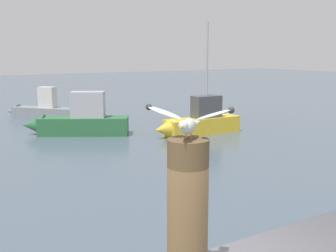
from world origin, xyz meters
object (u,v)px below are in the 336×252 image
(boat_green, at_px, (77,121))
(boat_yellow, at_px, (198,122))
(mooring_post, at_px, (188,215))
(seagull, at_px, (188,121))
(boat_grey, at_px, (40,110))

(boat_green, relative_size, boat_yellow, 0.91)
(mooring_post, relative_size, boat_green, 0.26)
(seagull, relative_size, boat_grey, 0.15)
(boat_green, bearing_deg, mooring_post, -106.83)
(boat_green, distance_m, boat_grey, 4.98)
(mooring_post, height_order, boat_green, mooring_post)
(mooring_post, distance_m, boat_green, 14.32)
(seagull, xyz_separation_m, boat_yellow, (8.22, 11.11, -2.29))
(seagull, xyz_separation_m, boat_green, (4.12, 13.63, -2.25))
(boat_yellow, bearing_deg, boat_green, 148.44)
(boat_yellow, xyz_separation_m, boat_grey, (-4.20, 7.49, -0.09))
(boat_green, bearing_deg, boat_yellow, -31.56)
(seagull, relative_size, boat_green, 0.13)
(boat_green, xyz_separation_m, boat_yellow, (4.10, -2.52, -0.05))
(boat_yellow, height_order, boat_grey, boat_yellow)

